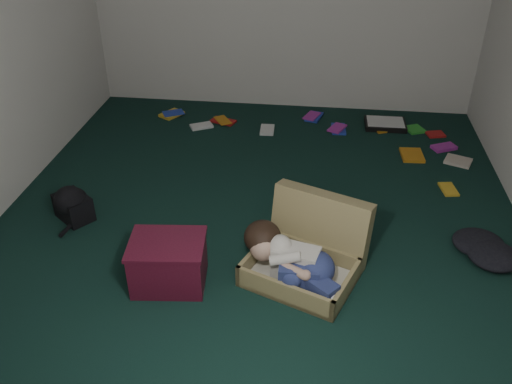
# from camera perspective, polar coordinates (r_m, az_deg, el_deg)

# --- Properties ---
(floor) EXTENTS (4.50, 4.50, 0.00)m
(floor) POSITION_cam_1_polar(r_m,az_deg,el_deg) (4.17, 0.25, -2.98)
(floor) COLOR black
(floor) RESTS_ON ground
(wall_front) EXTENTS (4.50, 0.00, 4.50)m
(wall_front) POSITION_cam_1_polar(r_m,az_deg,el_deg) (1.64, -9.26, -10.86)
(wall_front) COLOR silver
(wall_front) RESTS_ON ground
(suitcase) EXTENTS (0.88, 0.87, 0.50)m
(suitcase) POSITION_cam_1_polar(r_m,az_deg,el_deg) (3.64, 5.55, -6.28)
(suitcase) COLOR #988753
(suitcase) RESTS_ON floor
(person) EXTENTS (0.66, 0.55, 0.31)m
(person) POSITION_cam_1_polar(r_m,az_deg,el_deg) (3.50, 3.71, -7.05)
(person) COLOR silver
(person) RESTS_ON suitcase
(maroon_bin) EXTENTS (0.51, 0.42, 0.33)m
(maroon_bin) POSITION_cam_1_polar(r_m,az_deg,el_deg) (3.55, -9.20, -7.35)
(maroon_bin) COLOR #480E1F
(maroon_bin) RESTS_ON floor
(backpack) EXTENTS (0.46, 0.44, 0.21)m
(backpack) POSITION_cam_1_polar(r_m,az_deg,el_deg) (4.37, -18.67, -1.45)
(backpack) COLOR black
(backpack) RESTS_ON floor
(clothing_pile) EXTENTS (0.40, 0.33, 0.13)m
(clothing_pile) POSITION_cam_1_polar(r_m,az_deg,el_deg) (4.15, 23.98, -5.39)
(clothing_pile) COLOR black
(clothing_pile) RESTS_ON floor
(paper_tray) EXTENTS (0.41, 0.31, 0.06)m
(paper_tray) POSITION_cam_1_polar(r_m,az_deg,el_deg) (5.77, 13.44, 6.99)
(paper_tray) COLOR black
(paper_tray) RESTS_ON floor
(book_scatter) EXTENTS (3.05, 1.57, 0.02)m
(book_scatter) POSITION_cam_1_polar(r_m,az_deg,el_deg) (5.47, 9.10, 5.84)
(book_scatter) COLOR gold
(book_scatter) RESTS_ON floor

